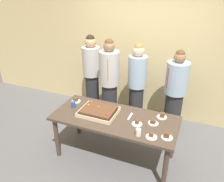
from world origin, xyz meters
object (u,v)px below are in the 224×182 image
at_px(plated_slice_center_front, 162,116).
at_px(person_far_right_suit, 137,86).
at_px(person_striped_tie_right, 175,93).
at_px(drink_cup_nearest, 138,132).
at_px(plated_slice_near_left, 137,123).
at_px(plated_slice_far_left, 151,136).
at_px(cake_server_utensil, 130,116).
at_px(party_table, 115,122).
at_px(sheet_cake, 99,111).
at_px(drink_cup_middle, 73,104).
at_px(plated_slice_near_right, 167,136).
at_px(plated_slice_far_right, 76,100).
at_px(person_green_shirt_behind, 92,75).
at_px(plated_slice_center_back, 153,122).
at_px(person_serving_front, 109,84).

relative_size(plated_slice_center_front, person_far_right_suit, 0.09).
xyz_separation_m(person_striped_tie_right, person_far_right_suit, (-0.69, -0.04, 0.04)).
bearing_deg(person_striped_tie_right, drink_cup_nearest, 32.16).
height_order(plated_slice_near_left, person_far_right_suit, person_far_right_suit).
bearing_deg(plated_slice_far_left, cake_server_utensil, 138.69).
xyz_separation_m(party_table, plated_slice_near_left, (0.36, -0.05, 0.11)).
distance_m(sheet_cake, drink_cup_middle, 0.46).
bearing_deg(party_table, cake_server_utensil, 26.99).
bearing_deg(plated_slice_center_front, drink_cup_nearest, -110.18).
bearing_deg(sheet_cake, drink_cup_middle, 176.95).
bearing_deg(plated_slice_near_left, plated_slice_near_right, -18.33).
xyz_separation_m(plated_slice_far_right, plated_slice_center_front, (1.44, 0.06, 0.00)).
bearing_deg(person_green_shirt_behind, sheet_cake, -0.01).
height_order(sheet_cake, plated_slice_near_left, sheet_cake).
relative_size(plated_slice_far_right, cake_server_utensil, 0.75).
bearing_deg(sheet_cake, person_green_shirt_behind, 121.53).
relative_size(plated_slice_near_left, plated_slice_near_right, 1.00).
bearing_deg(plated_slice_center_back, person_striped_tie_right, 81.05).
distance_m(drink_cup_nearest, person_green_shirt_behind, 1.94).
bearing_deg(plated_slice_far_right, plated_slice_near_right, -13.89).
height_order(person_serving_front, person_striped_tie_right, person_serving_front).
height_order(plated_slice_near_left, drink_cup_middle, drink_cup_middle).
distance_m(sheet_cake, person_serving_front, 0.82).
distance_m(plated_slice_near_left, plated_slice_center_front, 0.43).
height_order(plated_slice_center_back, drink_cup_nearest, drink_cup_nearest).
distance_m(plated_slice_far_left, person_far_right_suit, 1.38).
bearing_deg(person_serving_front, party_table, 16.88).
bearing_deg(sheet_cake, plated_slice_near_right, -10.15).
height_order(plated_slice_center_back, person_serving_front, person_serving_front).
bearing_deg(person_green_shirt_behind, person_far_right_suit, 53.57).
height_order(plated_slice_far_left, person_serving_front, person_serving_front).
relative_size(sheet_cake, cake_server_utensil, 2.81).
height_order(party_table, person_serving_front, person_serving_front).
distance_m(plated_slice_center_back, cake_server_utensil, 0.37).
distance_m(plated_slice_center_front, drink_cup_middle, 1.40).
distance_m(plated_slice_near_right, person_serving_front, 1.59).
bearing_deg(party_table, drink_cup_middle, 178.14).
bearing_deg(plated_slice_far_right, person_green_shirt_behind, 99.06).
xyz_separation_m(plated_slice_near_right, cake_server_utensil, (-0.60, 0.30, -0.02)).
relative_size(sheet_cake, plated_slice_near_left, 3.75).
distance_m(sheet_cake, plated_slice_near_left, 0.63).
bearing_deg(plated_slice_far_left, person_far_right_suit, 115.06).
distance_m(plated_slice_center_front, person_striped_tie_right, 0.77).
relative_size(party_table, plated_slice_center_back, 12.49).
relative_size(plated_slice_far_left, person_serving_front, 0.09).
height_order(drink_cup_middle, person_striped_tie_right, person_striped_tie_right).
bearing_deg(plated_slice_center_back, sheet_cake, -176.09).
height_order(plated_slice_near_left, plated_slice_far_left, plated_slice_near_left).
bearing_deg(drink_cup_nearest, plated_slice_near_right, 15.03).
xyz_separation_m(drink_cup_nearest, person_serving_front, (-0.88, 1.09, 0.09)).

